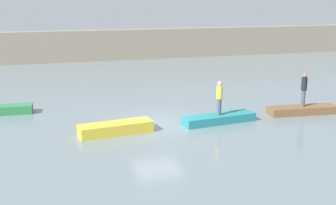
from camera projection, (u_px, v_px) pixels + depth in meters
ground_plane at (157, 124)px, 22.19m from camera, size 120.00×120.00×0.00m
embankment_wall at (96, 46)px, 43.57m from camera, size 80.00×1.20×3.09m
rowboat_green at (1, 110)px, 23.98m from camera, size 3.48×1.14×0.48m
rowboat_yellow at (116, 128)px, 20.56m from camera, size 3.64×1.46×0.54m
rowboat_teal at (219, 119)px, 22.35m from camera, size 4.03×1.39×0.43m
rowboat_brown at (302, 110)px, 24.06m from camera, size 4.00×1.35×0.43m
person_dark_shirt at (304, 88)px, 23.76m from camera, size 0.32×0.32×1.86m
person_yellow_shirt at (219, 96)px, 22.06m from camera, size 0.32×0.32×1.79m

